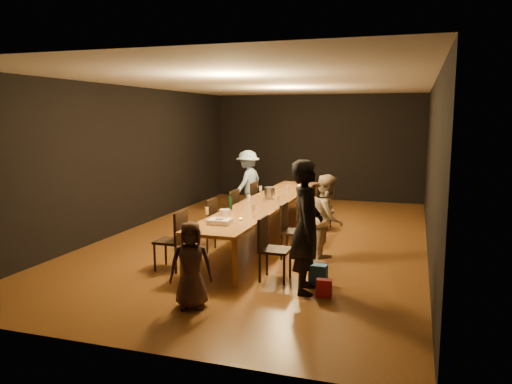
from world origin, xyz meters
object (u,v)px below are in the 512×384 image
(chair_left_1, at_px, (202,225))
(woman_birthday, at_px, (307,227))
(chair_left_2, at_px, (226,212))
(chair_right_2, at_px, (309,218))
(chair_left_0, at_px, (170,240))
(chair_right_3, at_px, (321,207))
(chair_right_1, at_px, (295,231))
(child, at_px, (191,265))
(man_blue, at_px, (248,182))
(woman_tan, at_px, (328,218))
(birthday_cake, at_px, (220,222))
(chair_right_0, at_px, (275,249))
(ice_bucket, at_px, (270,193))
(chair_left_3, at_px, (246,203))
(plate_stack, at_px, (225,212))
(table, at_px, (267,203))
(champagne_bottle, at_px, (230,201))

(chair_left_1, height_order, woman_birthday, woman_birthday)
(woman_birthday, bearing_deg, chair_left_2, 31.42)
(chair_right_2, relative_size, chair_left_0, 1.00)
(chair_right_3, bearing_deg, chair_right_1, -0.00)
(chair_left_0, xyz_separation_m, child, (0.99, -1.34, 0.08))
(man_blue, bearing_deg, woman_tan, 47.97)
(chair_right_1, height_order, birthday_cake, chair_right_1)
(chair_left_1, distance_m, birthday_cake, 1.38)
(chair_right_0, distance_m, chair_right_1, 1.20)
(birthday_cake, distance_m, ice_bucket, 2.52)
(chair_left_3, relative_size, plate_stack, 5.11)
(chair_right_0, bearing_deg, chair_left_1, -125.22)
(child, bearing_deg, woman_birthday, 17.64)
(table, relative_size, plate_stack, 32.94)
(ice_bucket, bearing_deg, chair_right_3, 48.12)
(table, relative_size, birthday_cake, 17.10)
(table, height_order, ice_bucket, ice_bucket)
(chair_left_1, bearing_deg, chair_right_0, -125.22)
(woman_birthday, xyz_separation_m, birthday_cake, (-1.44, 0.45, -0.12))
(chair_right_2, bearing_deg, woman_birthday, 10.94)
(chair_left_0, bearing_deg, birthday_cake, -81.48)
(chair_right_2, xyz_separation_m, woman_tan, (0.54, -1.17, 0.26))
(chair_left_2, bearing_deg, child, -165.16)
(chair_right_0, height_order, child, child)
(chair_left_1, distance_m, plate_stack, 0.83)
(woman_tan, height_order, ice_bucket, woman_tan)
(man_blue, height_order, birthday_cake, man_blue)
(chair_left_3, height_order, woman_tan, woman_tan)
(plate_stack, bearing_deg, child, -79.92)
(woman_tan, bearing_deg, birthday_cake, 128.99)
(champagne_bottle, bearing_deg, woman_birthday, -43.03)
(chair_left_3, bearing_deg, table, -144.69)
(chair_left_3, bearing_deg, chair_right_0, -154.72)
(chair_right_0, xyz_separation_m, chair_left_1, (-1.70, 1.20, 0.00))
(man_blue, relative_size, birthday_cake, 4.45)
(chair_right_3, distance_m, chair_left_0, 3.98)
(man_blue, bearing_deg, birthday_cake, 24.72)
(chair_left_2, distance_m, woman_tan, 2.54)
(plate_stack, distance_m, champagne_bottle, 0.51)
(chair_left_1, relative_size, man_blue, 0.60)
(chair_right_0, xyz_separation_m, woman_tan, (0.54, 1.23, 0.26))
(chair_left_0, height_order, ice_bucket, ice_bucket)
(man_blue, xyz_separation_m, child, (1.29, -5.97, -0.23))
(chair_left_3, bearing_deg, woman_tan, -136.52)
(chair_left_0, bearing_deg, chair_left_3, 0.00)
(table, distance_m, chair_right_2, 0.88)
(chair_right_2, xyz_separation_m, man_blue, (-2.00, 2.23, 0.32))
(table, bearing_deg, ice_bucket, 92.73)
(chair_right_0, height_order, ice_bucket, ice_bucket)
(chair_left_3, bearing_deg, chair_right_3, -90.00)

